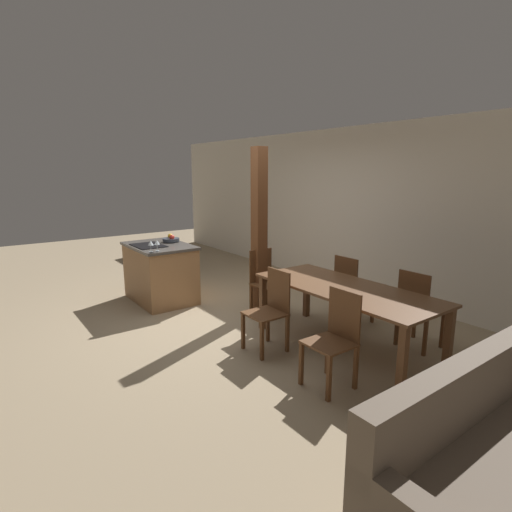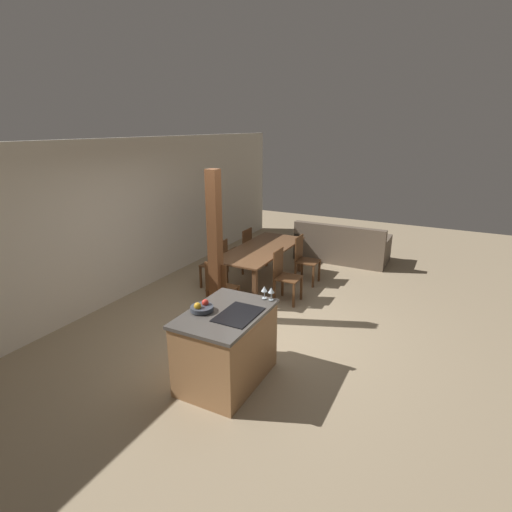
# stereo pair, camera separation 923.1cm
# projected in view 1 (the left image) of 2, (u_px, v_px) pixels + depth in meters

# --- Properties ---
(ground_plane) EXTENTS (16.00, 16.00, 0.00)m
(ground_plane) POSITION_uv_depth(u_px,v_px,m) (219.00, 317.00, 5.53)
(ground_plane) COLOR #9E896B
(wall_back) EXTENTS (11.20, 0.08, 2.70)m
(wall_back) POSITION_uv_depth(u_px,v_px,m) (349.00, 210.00, 6.75)
(wall_back) COLOR silver
(wall_back) RESTS_ON ground_plane
(kitchen_island) EXTENTS (1.18, 0.82, 0.90)m
(kitchen_island) POSITION_uv_depth(u_px,v_px,m) (160.00, 273.00, 6.18)
(kitchen_island) COLOR #9E7047
(kitchen_island) RESTS_ON ground_plane
(fruit_bowl) EXTENTS (0.26, 0.26, 0.11)m
(fruit_bowl) POSITION_uv_depth(u_px,v_px,m) (171.00, 239.00, 6.31)
(fruit_bowl) COLOR #383D47
(fruit_bowl) RESTS_ON kitchen_island
(wine_glass_near) EXTENTS (0.08, 0.08, 0.16)m
(wine_glass_near) POSITION_uv_depth(u_px,v_px,m) (151.00, 243.00, 5.47)
(wine_glass_near) COLOR silver
(wine_glass_near) RESTS_ON kitchen_island
(wine_glass_middle) EXTENTS (0.08, 0.08, 0.16)m
(wine_glass_middle) POSITION_uv_depth(u_px,v_px,m) (157.00, 243.00, 5.52)
(wine_glass_middle) COLOR silver
(wine_glass_middle) RESTS_ON kitchen_island
(dining_table) EXTENTS (2.15, 0.90, 0.73)m
(dining_table) POSITION_uv_depth(u_px,v_px,m) (345.00, 294.00, 4.44)
(dining_table) COLOR brown
(dining_table) RESTS_ON ground_plane
(dining_chair_near_left) EXTENTS (0.40, 0.40, 0.91)m
(dining_chair_near_left) POSITION_uv_depth(u_px,v_px,m) (270.00, 309.00, 4.47)
(dining_chair_near_left) COLOR brown
(dining_chair_near_left) RESTS_ON ground_plane
(dining_chair_near_right) EXTENTS (0.40, 0.40, 0.91)m
(dining_chair_near_right) POSITION_uv_depth(u_px,v_px,m) (335.00, 337.00, 3.71)
(dining_chair_near_right) COLOR brown
(dining_chair_near_right) RESTS_ON ground_plane
(dining_chair_far_left) EXTENTS (0.40, 0.40, 0.91)m
(dining_chair_far_left) POSITION_uv_depth(u_px,v_px,m) (351.00, 288.00, 5.25)
(dining_chair_far_left) COLOR brown
(dining_chair_far_left) RESTS_ON ground_plane
(dining_chair_far_right) EXTENTS (0.40, 0.40, 0.91)m
(dining_chair_far_right) POSITION_uv_depth(u_px,v_px,m) (418.00, 308.00, 4.49)
(dining_chair_far_right) COLOR brown
(dining_chair_far_right) RESTS_ON ground_plane
(dining_chair_head_end) EXTENTS (0.40, 0.40, 0.91)m
(dining_chair_head_end) POSITION_uv_depth(u_px,v_px,m) (265.00, 281.00, 5.62)
(dining_chair_head_end) COLOR brown
(dining_chair_head_end) RESTS_ON ground_plane
(timber_post) EXTENTS (0.17, 0.17, 2.31)m
(timber_post) POSITION_uv_depth(u_px,v_px,m) (259.00, 232.00, 5.57)
(timber_post) COLOR brown
(timber_post) RESTS_ON ground_plane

